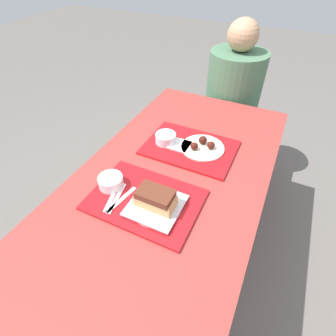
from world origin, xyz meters
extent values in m
plane|color=#605B56|center=(0.00, 0.00, 0.00)|extent=(12.00, 12.00, 0.00)
cube|color=maroon|center=(0.00, 0.00, 0.72)|extent=(0.84, 1.65, 0.04)
cylinder|color=maroon|center=(-0.36, -0.75, 0.35)|extent=(0.07, 0.07, 0.70)
cylinder|color=maroon|center=(-0.36, 0.75, 0.35)|extent=(0.07, 0.07, 0.70)
cylinder|color=maroon|center=(0.36, 0.75, 0.35)|extent=(0.07, 0.07, 0.70)
cube|color=maroon|center=(0.00, 1.05, 0.42)|extent=(0.80, 0.28, 0.04)
cylinder|color=maroon|center=(-0.34, 1.05, 0.20)|extent=(0.06, 0.06, 0.40)
cylinder|color=maroon|center=(0.34, 1.05, 0.20)|extent=(0.06, 0.06, 0.40)
cube|color=#B21419|center=(-0.04, -0.18, 0.75)|extent=(0.46, 0.33, 0.01)
cube|color=#B21419|center=(0.00, 0.24, 0.75)|extent=(0.46, 0.33, 0.01)
cylinder|color=silver|center=(-0.20, -0.17, 0.78)|extent=(0.11, 0.11, 0.05)
cylinder|color=beige|center=(-0.20, -0.17, 0.80)|extent=(0.09, 0.09, 0.01)
cylinder|color=beige|center=(0.03, -0.20, 0.76)|extent=(0.21, 0.21, 0.01)
cube|color=silver|center=(0.03, -0.20, 0.76)|extent=(0.21, 0.21, 0.01)
cube|color=tan|center=(0.03, -0.20, 0.79)|extent=(0.16, 0.08, 0.05)
cube|color=#562819|center=(0.03, -0.20, 0.83)|extent=(0.14, 0.09, 0.03)
cube|color=white|center=(-0.14, -0.23, 0.75)|extent=(0.05, 0.17, 0.00)
cube|color=white|center=(-0.12, -0.23, 0.75)|extent=(0.05, 0.17, 0.00)
cube|color=white|center=(-0.16, -0.23, 0.75)|extent=(0.06, 0.17, 0.00)
cylinder|color=silver|center=(-0.13, 0.22, 0.78)|extent=(0.11, 0.11, 0.05)
cylinder|color=beige|center=(-0.13, 0.22, 0.80)|extent=(0.09, 0.09, 0.01)
cylinder|color=beige|center=(0.06, 0.25, 0.76)|extent=(0.22, 0.22, 0.01)
sphere|color=#42140C|center=(0.10, 0.26, 0.78)|extent=(0.04, 0.04, 0.04)
sphere|color=#42140C|center=(0.05, 0.28, 0.78)|extent=(0.04, 0.04, 0.04)
sphere|color=#42140C|center=(0.03, 0.22, 0.78)|extent=(0.04, 0.04, 0.04)
cube|color=white|center=(-0.07, 0.22, 0.76)|extent=(0.15, 0.10, 0.01)
cylinder|color=#477051|center=(0.02, 1.05, 0.71)|extent=(0.39, 0.39, 0.56)
sphere|color=tan|center=(0.02, 1.05, 1.09)|extent=(0.20, 0.20, 0.20)
camera|label=1|loc=(0.37, -0.79, 1.58)|focal=28.00mm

